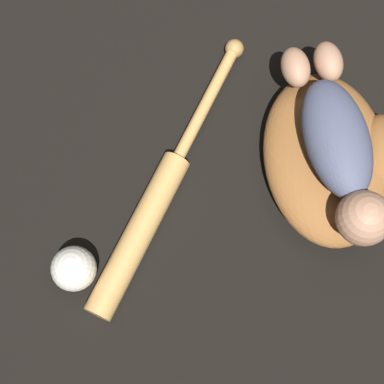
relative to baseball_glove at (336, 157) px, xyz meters
name	(u,v)px	position (x,y,z in m)	size (l,w,h in m)	color
ground_plane	(313,155)	(-0.03, -0.02, -0.05)	(6.00, 6.00, 0.00)	black
baseball_glove	(336,157)	(0.00, 0.00, 0.00)	(0.37, 0.31, 0.09)	#935B2D
baby_figure	(339,147)	(0.01, -0.02, 0.09)	(0.38, 0.13, 0.09)	#4C516B
baseball_bat	(153,205)	(-0.01, -0.34, -0.02)	(0.46, 0.41, 0.05)	tan
baseball	(74,269)	(0.07, -0.50, -0.01)	(0.08, 0.08, 0.08)	silver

